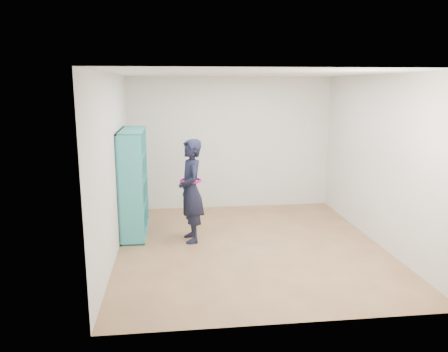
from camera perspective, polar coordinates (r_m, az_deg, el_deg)
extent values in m
plane|color=brown|center=(6.83, 3.39, -9.11)|extent=(4.50, 4.50, 0.00)
plane|color=white|center=(6.38, 3.68, 13.25)|extent=(4.50, 4.50, 0.00)
cube|color=silver|center=(6.43, -14.28, 1.26)|extent=(0.02, 4.50, 2.60)
cube|color=silver|center=(7.12, 19.59, 1.93)|extent=(0.02, 4.50, 2.60)
cube|color=silver|center=(8.68, 0.87, 4.30)|extent=(4.00, 0.02, 2.60)
cube|color=silver|center=(4.34, 8.86, -3.55)|extent=(4.00, 0.02, 2.60)
cube|color=teal|center=(6.73, -12.16, -1.97)|extent=(0.38, 0.03, 1.73)
cube|color=teal|center=(7.96, -11.35, 0.21)|extent=(0.38, 0.03, 1.73)
cube|color=teal|center=(7.57, -11.45, -7.10)|extent=(0.38, 1.30, 0.03)
cube|color=teal|center=(7.21, -12.01, 5.84)|extent=(0.38, 1.30, 0.03)
cube|color=teal|center=(7.36, -13.09, -0.82)|extent=(0.03, 1.30, 1.73)
cube|color=teal|center=(7.14, -11.86, -1.15)|extent=(0.35, 0.03, 1.68)
cube|color=teal|center=(7.54, -11.59, -0.44)|extent=(0.35, 0.03, 1.68)
cube|color=teal|center=(7.44, -11.59, -3.94)|extent=(0.35, 1.25, 0.03)
cube|color=teal|center=(7.34, -11.72, -0.79)|extent=(0.35, 1.25, 0.03)
cube|color=teal|center=(7.26, -11.86, 2.44)|extent=(0.35, 1.25, 0.03)
cube|color=beige|center=(7.15, -11.55, -7.75)|extent=(0.24, 0.15, 0.06)
cube|color=black|center=(6.94, -11.68, -3.85)|extent=(0.19, 0.17, 0.26)
cube|color=maroon|center=(6.84, -11.84, -0.23)|extent=(0.19, 0.17, 0.32)
cube|color=silver|center=(6.84, -11.99, 2.24)|extent=(0.24, 0.15, 0.06)
cube|color=navy|center=(7.45, -11.29, -5.95)|extent=(0.19, 0.17, 0.30)
cube|color=brown|center=(7.34, -11.42, -2.94)|extent=(0.19, 0.17, 0.27)
cube|color=#BFB28C|center=(7.32, -11.57, -0.46)|extent=(0.24, 0.15, 0.06)
cube|color=#26594C|center=(7.18, -11.69, 3.42)|extent=(0.19, 0.17, 0.24)
cube|color=beige|center=(7.86, -11.06, -5.25)|extent=(0.19, 0.17, 0.24)
cube|color=black|center=(7.82, -11.21, -2.71)|extent=(0.24, 0.15, 0.09)
cube|color=maroon|center=(7.66, -11.31, 0.68)|extent=(0.19, 0.17, 0.22)
cube|color=silver|center=(7.58, -11.44, 4.05)|extent=(0.19, 0.17, 0.29)
imported|color=black|center=(6.84, -4.34, -1.95)|extent=(0.47, 0.65, 1.63)
torus|color=#AC0D6A|center=(6.80, -4.36, -0.60)|extent=(0.38, 0.38, 0.04)
cube|color=silver|center=(6.86, -5.61, -0.99)|extent=(0.05, 0.09, 0.13)
cube|color=black|center=(6.86, -5.61, -0.99)|extent=(0.04, 0.09, 0.13)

